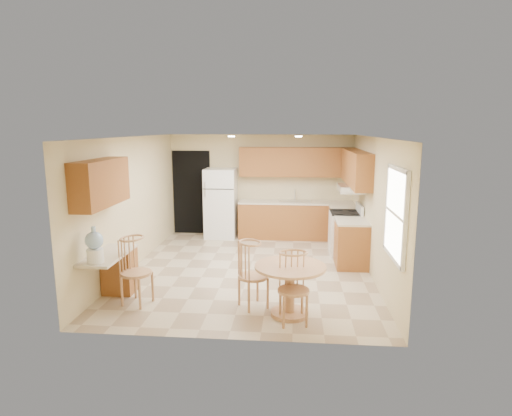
# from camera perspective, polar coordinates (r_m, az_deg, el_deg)

# --- Properties ---
(floor) EXTENTS (5.50, 5.50, 0.00)m
(floor) POSITION_cam_1_polar(r_m,az_deg,el_deg) (8.25, -0.86, -8.18)
(floor) COLOR tan
(floor) RESTS_ON ground
(ceiling) EXTENTS (4.50, 5.50, 0.02)m
(ceiling) POSITION_cam_1_polar(r_m,az_deg,el_deg) (7.81, -0.91, 9.45)
(ceiling) COLOR white
(ceiling) RESTS_ON wall_back
(wall_back) EXTENTS (4.50, 0.02, 2.50)m
(wall_back) POSITION_cam_1_polar(r_m,az_deg,el_deg) (10.64, 0.64, 3.03)
(wall_back) COLOR beige
(wall_back) RESTS_ON floor
(wall_front) EXTENTS (4.50, 0.02, 2.50)m
(wall_front) POSITION_cam_1_polar(r_m,az_deg,el_deg) (5.28, -3.96, -4.96)
(wall_front) COLOR beige
(wall_front) RESTS_ON floor
(wall_left) EXTENTS (0.02, 5.50, 2.50)m
(wall_left) POSITION_cam_1_polar(r_m,az_deg,el_deg) (8.47, -16.21, 0.61)
(wall_left) COLOR beige
(wall_left) RESTS_ON floor
(wall_right) EXTENTS (0.02, 5.50, 2.50)m
(wall_right) POSITION_cam_1_polar(r_m,az_deg,el_deg) (8.03, 15.31, 0.12)
(wall_right) COLOR beige
(wall_right) RESTS_ON floor
(doorway) EXTENTS (0.90, 0.02, 2.10)m
(doorway) POSITION_cam_1_polar(r_m,az_deg,el_deg) (10.93, -8.56, 2.06)
(doorway) COLOR black
(doorway) RESTS_ON floor
(base_cab_back) EXTENTS (2.75, 0.60, 0.87)m
(base_cab_back) POSITION_cam_1_polar(r_m,az_deg,el_deg) (10.46, 5.29, -1.68)
(base_cab_back) COLOR #995927
(base_cab_back) RESTS_ON floor
(counter_back) EXTENTS (2.75, 0.63, 0.04)m
(counter_back) POSITION_cam_1_polar(r_m,az_deg,el_deg) (10.37, 5.34, 0.77)
(counter_back) COLOR beige
(counter_back) RESTS_ON base_cab_back
(base_cab_right_a) EXTENTS (0.60, 0.59, 0.87)m
(base_cab_right_a) POSITION_cam_1_polar(r_m,az_deg,el_deg) (9.94, 11.51, -2.51)
(base_cab_right_a) COLOR #995927
(base_cab_right_a) RESTS_ON floor
(counter_right_a) EXTENTS (0.63, 0.59, 0.04)m
(counter_right_a) POSITION_cam_1_polar(r_m,az_deg,el_deg) (9.85, 11.61, 0.07)
(counter_right_a) COLOR beige
(counter_right_a) RESTS_ON base_cab_right_a
(base_cab_right_b) EXTENTS (0.60, 0.80, 0.87)m
(base_cab_right_b) POSITION_cam_1_polar(r_m,az_deg,el_deg) (8.54, 12.59, -4.73)
(base_cab_right_b) COLOR #995927
(base_cab_right_b) RESTS_ON floor
(counter_right_b) EXTENTS (0.63, 0.80, 0.04)m
(counter_right_b) POSITION_cam_1_polar(r_m,az_deg,el_deg) (8.44, 12.71, -1.75)
(counter_right_b) COLOR beige
(counter_right_b) RESTS_ON base_cab_right_b
(upper_cab_back) EXTENTS (2.75, 0.33, 0.70)m
(upper_cab_back) POSITION_cam_1_polar(r_m,az_deg,el_deg) (10.38, 5.42, 6.13)
(upper_cab_back) COLOR #995927
(upper_cab_back) RESTS_ON wall_back
(upper_cab_right) EXTENTS (0.33, 2.42, 0.70)m
(upper_cab_right) POSITION_cam_1_polar(r_m,az_deg,el_deg) (9.10, 13.14, 5.25)
(upper_cab_right) COLOR #995927
(upper_cab_right) RESTS_ON wall_right
(upper_cab_left) EXTENTS (0.33, 1.40, 0.70)m
(upper_cab_left) POSITION_cam_1_polar(r_m,az_deg,el_deg) (6.86, -19.97, 3.18)
(upper_cab_left) COLOR #995927
(upper_cab_left) RESTS_ON wall_left
(sink) EXTENTS (0.78, 0.44, 0.01)m
(sink) POSITION_cam_1_polar(r_m,az_deg,el_deg) (10.37, 5.20, 0.89)
(sink) COLOR silver
(sink) RESTS_ON counter_back
(range_hood) EXTENTS (0.50, 0.76, 0.14)m
(range_hood) POSITION_cam_1_polar(r_m,az_deg,el_deg) (9.11, 12.52, 2.56)
(range_hood) COLOR silver
(range_hood) RESTS_ON upper_cab_right
(desk_pedestal) EXTENTS (0.48, 0.42, 0.72)m
(desk_pedestal) POSITION_cam_1_polar(r_m,az_deg,el_deg) (7.40, -17.72, -8.03)
(desk_pedestal) COLOR #995927
(desk_pedestal) RESTS_ON floor
(desk_top) EXTENTS (0.50, 1.20, 0.04)m
(desk_top) POSITION_cam_1_polar(r_m,az_deg,el_deg) (6.95, -19.10, -5.95)
(desk_top) COLOR beige
(desk_top) RESTS_ON desk_pedestal
(window) EXTENTS (0.06, 1.12, 1.30)m
(window) POSITION_cam_1_polar(r_m,az_deg,el_deg) (6.20, 18.20, -0.74)
(window) COLOR white
(window) RESTS_ON wall_right
(can_light_a) EXTENTS (0.14, 0.14, 0.02)m
(can_light_a) POSITION_cam_1_polar(r_m,az_deg,el_deg) (9.06, -3.30, 9.51)
(can_light_a) COLOR white
(can_light_a) RESTS_ON ceiling
(can_light_b) EXTENTS (0.14, 0.14, 0.02)m
(can_light_b) POSITION_cam_1_polar(r_m,az_deg,el_deg) (8.97, 5.71, 9.47)
(can_light_b) COLOR white
(can_light_b) RESTS_ON ceiling
(refrigerator) EXTENTS (0.75, 0.73, 1.69)m
(refrigerator) POSITION_cam_1_polar(r_m,az_deg,el_deg) (10.48, -4.70, 0.64)
(refrigerator) COLOR white
(refrigerator) RESTS_ON floor
(stove) EXTENTS (0.65, 0.76, 1.09)m
(stove) POSITION_cam_1_polar(r_m,az_deg,el_deg) (9.28, 11.83, -3.25)
(stove) COLOR white
(stove) RESTS_ON floor
(dining_table) EXTENTS (1.02, 1.02, 0.75)m
(dining_table) POSITION_cam_1_polar(r_m,az_deg,el_deg) (6.20, 4.56, -9.91)
(dining_table) COLOR tan
(dining_table) RESTS_ON floor
(chair_table_a) EXTENTS (0.45, 0.57, 1.01)m
(chair_table_a) POSITION_cam_1_polar(r_m,az_deg,el_deg) (6.33, -0.45, -8.25)
(chair_table_a) COLOR tan
(chair_table_a) RESTS_ON floor
(chair_table_b) EXTENTS (0.44, 0.45, 0.99)m
(chair_table_b) POSITION_cam_1_polar(r_m,az_deg,el_deg) (5.85, 5.04, -10.02)
(chair_table_b) COLOR tan
(chair_table_b) RESTS_ON floor
(chair_desk) EXTENTS (0.46, 0.59, 1.03)m
(chair_desk) POSITION_cam_1_polar(r_m,az_deg,el_deg) (6.69, -16.00, -7.50)
(chair_desk) COLOR tan
(chair_desk) RESTS_ON floor
(water_crock) EXTENTS (0.25, 0.25, 0.52)m
(water_crock) POSITION_cam_1_polar(r_m,az_deg,el_deg) (6.52, -20.73, -4.80)
(water_crock) COLOR white
(water_crock) RESTS_ON desk_top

